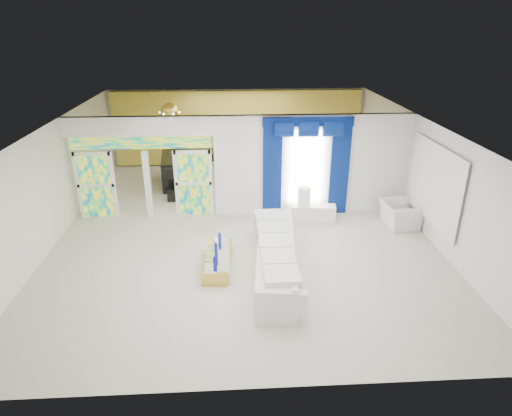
{
  "coord_description": "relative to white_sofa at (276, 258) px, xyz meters",
  "views": [
    {
      "loc": [
        -0.3,
        -11.32,
        5.47
      ],
      "look_at": [
        0.3,
        -1.2,
        1.1
      ],
      "focal_mm": 30.77,
      "sensor_mm": 36.0,
      "label": 1
    }
  ],
  "objects": [
    {
      "name": "dividing_wall",
      "position": [
        1.47,
        3.5,
        1.13
      ],
      "size": [
        5.7,
        0.18,
        3.0
      ],
      "primitive_type": "cube",
      "color": "white",
      "rests_on": "ground"
    },
    {
      "name": "stained_panel_right",
      "position": [
        -2.11,
        3.5,
        0.63
      ],
      "size": [
        0.95,
        0.04,
        2.0
      ],
      "primitive_type": "cube",
      "color": "#994C3F",
      "rests_on": "ground"
    },
    {
      "name": "tv_console",
      "position": [
        -5.3,
        5.35,
        0.03
      ],
      "size": [
        0.62,
        0.58,
        0.81
      ],
      "primitive_type": "cube",
      "rotation": [
        0.0,
        0.0,
        0.14
      ],
      "color": "#A77B53",
      "rests_on": "ground"
    },
    {
      "name": "blue_drape_left",
      "position": [
        0.22,
        3.37,
        1.03
      ],
      "size": [
        0.55,
        0.1,
        2.8
      ],
      "primitive_type": "cube",
      "color": "#04094B",
      "rests_on": "ground"
    },
    {
      "name": "dividing_header",
      "position": [
        -3.53,
        3.5,
        2.35
      ],
      "size": [
        4.3,
        0.18,
        0.55
      ],
      "primitive_type": "cube",
      "color": "white",
      "rests_on": "dividing_wall"
    },
    {
      "name": "piano_bench",
      "position": [
        -2.66,
        4.68,
        -0.23
      ],
      "size": [
        0.9,
        0.43,
        0.29
      ],
      "primitive_type": "cube",
      "rotation": [
        0.0,
        0.0,
        0.1
      ],
      "color": "black",
      "rests_on": "ground"
    },
    {
      "name": "stained_transom",
      "position": [
        -3.53,
        3.5,
        1.88
      ],
      "size": [
        4.0,
        0.05,
        0.35
      ],
      "primitive_type": "cube",
      "color": "#994C3F",
      "rests_on": "dividing_header"
    },
    {
      "name": "gold_curtains",
      "position": [
        -0.68,
        8.4,
        1.13
      ],
      "size": [
        9.7,
        0.12,
        2.9
      ],
      "primitive_type": "cube",
      "color": "gold",
      "rests_on": "ground"
    },
    {
      "name": "grand_piano",
      "position": [
        -2.66,
        6.28,
        0.14
      ],
      "size": [
        1.75,
        2.18,
        1.02
      ],
      "primitive_type": "cube",
      "rotation": [
        0.0,
        0.0,
        0.1
      ],
      "color": "black",
      "rests_on": "ground"
    },
    {
      "name": "blue_pelmet",
      "position": [
        1.22,
        3.37,
        2.45
      ],
      "size": [
        2.6,
        0.12,
        0.25
      ],
      "primitive_type": "cube",
      "color": "#04094B",
      "rests_on": "dividing_wall"
    },
    {
      "name": "blue_drape_right",
      "position": [
        2.22,
        3.37,
        1.03
      ],
      "size": [
        0.55,
        0.1,
        2.8
      ],
      "primitive_type": "cube",
      "color": "#04094B",
      "rests_on": "ground"
    },
    {
      "name": "window_pane",
      "position": [
        1.22,
        3.4,
        1.08
      ],
      "size": [
        1.0,
        0.02,
        2.3
      ],
      "primitive_type": "cube",
      "color": "white",
      "rests_on": "dividing_wall"
    },
    {
      "name": "console_table",
      "position": [
        1.42,
        2.94,
        -0.16
      ],
      "size": [
        1.33,
        0.57,
        0.43
      ],
      "primitive_type": "cube",
      "rotation": [
        0.0,
        0.0,
        -0.13
      ],
      "color": "white",
      "rests_on": "ground"
    },
    {
      "name": "armchair",
      "position": [
        3.78,
        2.35,
        -0.03
      ],
      "size": [
        1.0,
        1.12,
        0.69
      ],
      "primitive_type": "imported",
      "rotation": [
        0.0,
        0.0,
        1.64
      ],
      "color": "white",
      "rests_on": "ground"
    },
    {
      "name": "floor",
      "position": [
        -0.68,
        2.5,
        -0.37
      ],
      "size": [
        12.0,
        12.0,
        0.0
      ],
      "primitive_type": "plane",
      "color": "#B7AF9E",
      "rests_on": "ground"
    },
    {
      "name": "chandelier",
      "position": [
        -2.98,
        5.9,
        2.28
      ],
      "size": [
        0.6,
        0.6,
        0.6
      ],
      "primitive_type": "sphere",
      "color": "gold",
      "rests_on": "ceiling"
    },
    {
      "name": "wall_mirror",
      "position": [
        4.26,
        1.5,
        1.18
      ],
      "size": [
        0.04,
        2.7,
        1.9
      ],
      "primitive_type": "cube",
      "color": "white",
      "rests_on": "ground"
    },
    {
      "name": "coffee_table",
      "position": [
        -1.35,
        0.3,
        -0.19
      ],
      "size": [
        0.71,
        1.71,
        0.37
      ],
      "primitive_type": "cube",
      "rotation": [
        0.0,
        0.0,
        -0.09
      ],
      "color": "gold",
      "rests_on": "ground"
    },
    {
      "name": "table_lamp",
      "position": [
        1.12,
        2.94,
        0.34
      ],
      "size": [
        0.36,
        0.36,
        0.58
      ],
      "primitive_type": "cylinder",
      "color": "white",
      "rests_on": "console_table"
    },
    {
      "name": "stained_panel_left",
      "position": [
        -4.96,
        3.5,
        0.63
      ],
      "size": [
        0.95,
        0.04,
        2.0
      ],
      "primitive_type": "cube",
      "color": "#994C3F",
      "rests_on": "ground"
    },
    {
      "name": "white_sofa",
      "position": [
        0.0,
        0.0,
        0.0
      ],
      "size": [
        1.2,
        3.98,
        0.75
      ],
      "primitive_type": "cube",
      "rotation": [
        0.0,
        0.0,
        -0.09
      ],
      "color": "white",
      "rests_on": "ground"
    },
    {
      "name": "decanters",
      "position": [
        -1.38,
        0.34,
        0.1
      ],
      "size": [
        0.21,
        1.23,
        0.29
      ],
      "color": "navy",
      "rests_on": "coffee_table"
    }
  ]
}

